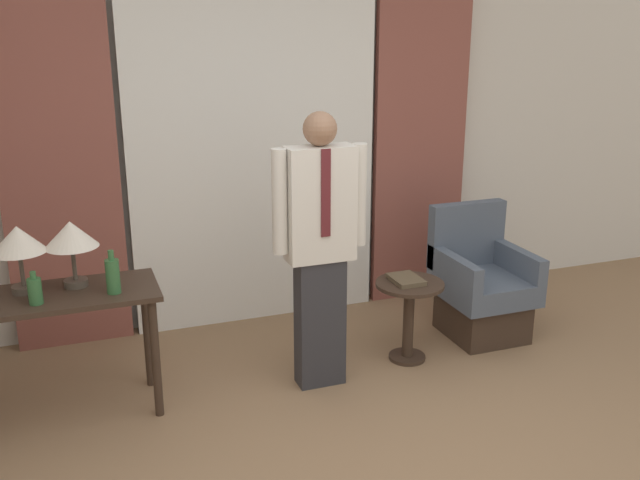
# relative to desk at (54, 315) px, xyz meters

# --- Properties ---
(wall_back) EXTENTS (10.00, 0.06, 2.70)m
(wall_back) POSITION_rel_desk_xyz_m (1.45, 1.13, 0.72)
(wall_back) COLOR silver
(wall_back) RESTS_ON ground_plane
(curtain_sheer_center) EXTENTS (1.83, 0.06, 2.58)m
(curtain_sheer_center) POSITION_rel_desk_xyz_m (1.45, 1.00, 0.66)
(curtain_sheer_center) COLOR white
(curtain_sheer_center) RESTS_ON ground_plane
(curtain_drape_left) EXTENTS (0.77, 0.06, 2.58)m
(curtain_drape_left) POSITION_rel_desk_xyz_m (0.11, 1.00, 0.66)
(curtain_drape_left) COLOR brown
(curtain_drape_left) RESTS_ON ground_plane
(curtain_drape_right) EXTENTS (0.77, 0.06, 2.58)m
(curtain_drape_right) POSITION_rel_desk_xyz_m (2.79, 1.00, 0.66)
(curtain_drape_right) COLOR brown
(curtain_drape_right) RESTS_ON ground_plane
(desk) EXTENTS (1.15, 0.50, 0.75)m
(desk) POSITION_rel_desk_xyz_m (0.00, 0.00, 0.00)
(desk) COLOR #38281E
(desk) RESTS_ON ground_plane
(table_lamp_left) EXTENTS (0.30, 0.30, 0.38)m
(table_lamp_left) POSITION_rel_desk_xyz_m (-0.14, 0.08, 0.42)
(table_lamp_left) COLOR #4C4238
(table_lamp_left) RESTS_ON desk
(table_lamp_right) EXTENTS (0.30, 0.30, 0.38)m
(table_lamp_right) POSITION_rel_desk_xyz_m (0.14, 0.08, 0.42)
(table_lamp_right) COLOR #4C4238
(table_lamp_right) RESTS_ON desk
(bottle_near_edge) EXTENTS (0.07, 0.07, 0.18)m
(bottle_near_edge) POSITION_rel_desk_xyz_m (-0.07, -0.12, 0.20)
(bottle_near_edge) COLOR #336638
(bottle_near_edge) RESTS_ON desk
(bottle_by_lamp) EXTENTS (0.08, 0.08, 0.25)m
(bottle_by_lamp) POSITION_rel_desk_xyz_m (0.33, -0.10, 0.23)
(bottle_by_lamp) COLOR #336638
(bottle_by_lamp) RESTS_ON desk
(person) EXTENTS (0.58, 0.20, 1.70)m
(person) POSITION_rel_desk_xyz_m (1.53, -0.15, 0.31)
(person) COLOR #2D2D33
(person) RESTS_ON ground_plane
(armchair) EXTENTS (0.59, 0.64, 0.93)m
(armchair) POSITION_rel_desk_xyz_m (2.87, 0.15, -0.28)
(armchair) COLOR #38281E
(armchair) RESTS_ON ground_plane
(side_table) EXTENTS (0.45, 0.45, 0.55)m
(side_table) POSITION_rel_desk_xyz_m (2.19, -0.05, -0.25)
(side_table) COLOR #38281E
(side_table) RESTS_ON ground_plane
(book) EXTENTS (0.18, 0.25, 0.03)m
(book) POSITION_rel_desk_xyz_m (2.17, -0.02, -0.06)
(book) COLOR brown
(book) RESTS_ON side_table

